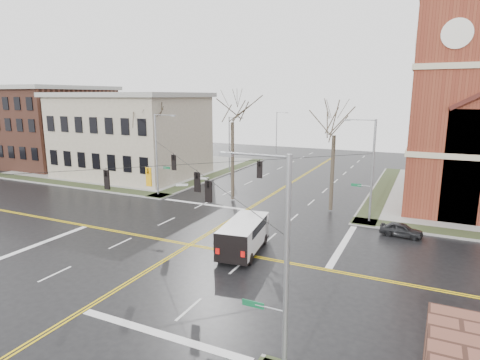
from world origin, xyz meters
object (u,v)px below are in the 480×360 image
at_px(tree_ne, 334,130).
at_px(cargo_van, 245,233).
at_px(signal_pole_nw, 158,152).
at_px(streetlight_north_b, 277,131).
at_px(signal_pole_ne, 371,168).
at_px(tree_nw_far, 149,123).
at_px(streetlight_north_a, 230,142).
at_px(parked_car_a, 401,230).
at_px(signal_pole_se, 282,269).
at_px(tree_nw_near, 232,117).

bearing_deg(tree_ne, cargo_van, -104.41).
relative_size(signal_pole_nw, streetlight_north_b, 1.12).
bearing_deg(signal_pole_ne, tree_nw_far, 174.31).
relative_size(streetlight_north_a, cargo_van, 1.28).
bearing_deg(signal_pole_ne, streetlight_north_b, 121.05).
bearing_deg(streetlight_north_b, parked_car_a, -57.44).
distance_m(signal_pole_ne, parked_car_a, 5.94).
bearing_deg(signal_pole_ne, signal_pole_se, -90.00).
xyz_separation_m(streetlight_north_a, tree_ne, (18.23, -14.40, 3.42)).
bearing_deg(streetlight_north_b, tree_ne, -62.08).
height_order(signal_pole_ne, streetlight_north_a, signal_pole_ne).
relative_size(streetlight_north_a, streetlight_north_b, 1.00).
bearing_deg(tree_nw_far, tree_nw_near, -4.23).
relative_size(streetlight_north_b, tree_nw_far, 0.73).
height_order(signal_pole_nw, tree_nw_far, tree_nw_far).
height_order(signal_pole_ne, parked_car_a, signal_pole_ne).
bearing_deg(streetlight_north_a, parked_car_a, -37.43).
bearing_deg(tree_ne, tree_nw_far, 178.81).
xyz_separation_m(signal_pole_se, parked_car_a, (3.01, 20.37, -4.39)).
bearing_deg(tree_ne, streetlight_north_a, 141.69).
xyz_separation_m(signal_pole_ne, cargo_van, (-7.07, -10.80, -3.60)).
bearing_deg(streetlight_north_a, streetlight_north_b, 90.00).
bearing_deg(streetlight_north_a, cargo_van, -61.36).
xyz_separation_m(streetlight_north_b, tree_nw_near, (7.73, -34.79, 4.44)).
height_order(signal_pole_se, streetlight_north_b, signal_pole_se).
bearing_deg(tree_nw_far, streetlight_north_a, 75.09).
relative_size(signal_pole_ne, cargo_van, 1.44).
relative_size(streetlight_north_b, tree_nw_near, 0.65).
distance_m(signal_pole_se, streetlight_north_b, 63.43).
bearing_deg(parked_car_a, tree_nw_near, 80.95).
height_order(streetlight_north_a, parked_car_a, streetlight_north_a).
relative_size(signal_pole_nw, cargo_van, 1.44).
bearing_deg(tree_ne, signal_pole_nw, -173.65).
bearing_deg(parked_car_a, signal_pole_nw, 89.21).
bearing_deg(signal_pole_nw, signal_pole_se, -45.45).
distance_m(signal_pole_nw, tree_nw_near, 9.44).
xyz_separation_m(signal_pole_se, tree_nw_far, (-25.69, 25.56, 2.98)).
bearing_deg(signal_pole_se, signal_pole_ne, 90.00).
relative_size(signal_pole_se, tree_ne, 0.83).
xyz_separation_m(signal_pole_ne, streetlight_north_a, (-21.97, 16.50, -0.48)).
relative_size(streetlight_north_b, cargo_van, 1.28).
distance_m(signal_pole_se, tree_ne, 25.55).
bearing_deg(tree_nw_far, parked_car_a, -10.24).
xyz_separation_m(streetlight_north_b, tree_ne, (18.23, -34.40, 3.42)).
height_order(streetlight_north_b, cargo_van, streetlight_north_b).
height_order(signal_pole_se, parked_car_a, signal_pole_se).
distance_m(cargo_van, tree_nw_far, 23.85).
relative_size(tree_nw_far, tree_ne, 1.01).
relative_size(signal_pole_se, tree_nw_near, 0.73).
bearing_deg(signal_pole_se, tree_nw_near, 119.96).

